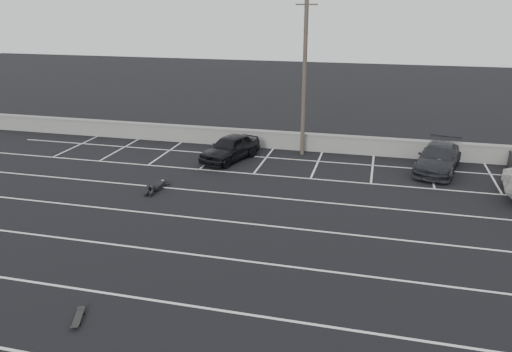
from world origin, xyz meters
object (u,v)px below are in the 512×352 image
(car_left, at_px, (230,148))
(utility_pole, at_px, (304,76))
(person, at_px, (158,183))
(skateboard, at_px, (78,318))
(car_right, at_px, (438,158))

(car_left, distance_m, utility_pole, 5.77)
(person, relative_size, skateboard, 2.81)
(car_right, xyz_separation_m, person, (-13.28, -6.02, -0.47))
(car_left, height_order, car_right, car_left)
(utility_pole, height_order, person, utility_pole)
(person, bearing_deg, car_right, 23.39)
(car_right, bearing_deg, utility_pole, -176.42)
(car_right, distance_m, utility_pole, 8.48)
(car_left, height_order, person, car_left)
(car_right, bearing_deg, car_left, -162.29)
(car_right, height_order, skateboard, car_right)
(person, bearing_deg, utility_pole, 50.45)
(car_left, xyz_separation_m, car_right, (11.22, 0.86, -0.01))
(utility_pole, relative_size, skateboard, 10.63)
(car_right, distance_m, skateboard, 19.71)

